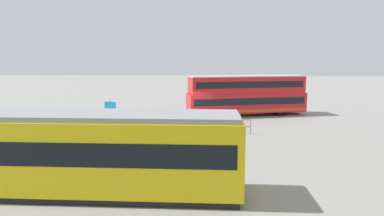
{
  "coord_description": "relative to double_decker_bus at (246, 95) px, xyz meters",
  "views": [
    {
      "loc": [
        -0.84,
        28.96,
        5.42
      ],
      "look_at": [
        0.3,
        4.44,
        1.84
      ],
      "focal_mm": 31.94,
      "sensor_mm": 36.0,
      "label": 1
    }
  ],
  "objects": [
    {
      "name": "ground_plane",
      "position": [
        4.54,
        3.65,
        -1.96
      ],
      "size": [
        160.0,
        160.0,
        0.0
      ],
      "primitive_type": "plane",
      "color": "gray"
    },
    {
      "name": "tram_yellow",
      "position": [
        9.15,
        19.56,
        -0.24
      ],
      "size": [
        13.63,
        2.85,
        3.3
      ],
      "color": "yellow",
      "rests_on": "ground"
    },
    {
      "name": "info_sign",
      "position": [
        11.04,
        7.45,
        -0.41
      ],
      "size": [
        0.94,
        0.31,
        2.28
      ],
      "color": "slate",
      "rests_on": "ground"
    },
    {
      "name": "pedestrian_railing",
      "position": [
        5.52,
        8.05,
        -1.21
      ],
      "size": [
        9.89,
        0.74,
        1.08
      ],
      "color": "gray",
      "rests_on": "ground"
    },
    {
      "name": "double_decker_bus",
      "position": [
        0.0,
        0.0,
        0.0
      ],
      "size": [
        11.59,
        5.17,
        3.81
      ],
      "color": "red",
      "rests_on": "ground"
    },
    {
      "name": "pedestrian_near_railing",
      "position": [
        6.62,
        7.78,
        -1.01
      ],
      "size": [
        0.42,
        0.42,
        1.65
      ],
      "color": "#33384C",
      "rests_on": "ground"
    }
  ]
}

